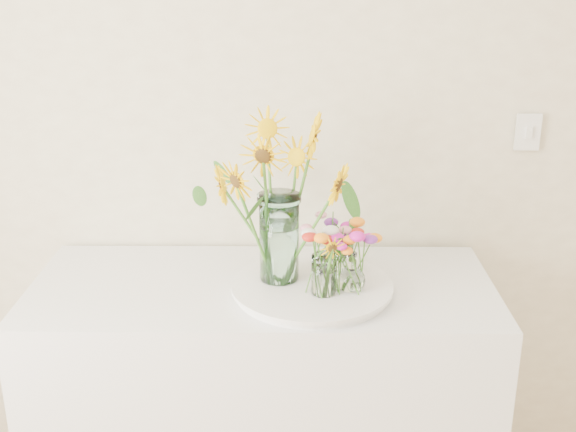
# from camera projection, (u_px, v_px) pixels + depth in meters

# --- Properties ---
(counter) EXTENTS (1.40, 0.60, 0.90)m
(counter) POSITION_uv_depth(u_px,v_px,m) (264.00, 410.00, 2.33)
(counter) COLOR white
(counter) RESTS_ON ground_plane
(tray) EXTENTS (0.45, 0.45, 0.02)m
(tray) POSITION_uv_depth(u_px,v_px,m) (312.00, 289.00, 2.12)
(tray) COLOR white
(tray) RESTS_ON counter
(mason_jar) EXTENTS (0.15, 0.15, 0.27)m
(mason_jar) POSITION_uv_depth(u_px,v_px,m) (279.00, 238.00, 2.10)
(mason_jar) COLOR silver
(mason_jar) RESTS_ON tray
(sunflower_bouquet) EXTENTS (0.82, 0.82, 0.50)m
(sunflower_bouquet) POSITION_uv_depth(u_px,v_px,m) (279.00, 200.00, 2.06)
(sunflower_bouquet) COLOR #F5BE05
(sunflower_bouquet) RESTS_ON tray
(small_vase_a) EXTENTS (0.09, 0.09, 0.12)m
(small_vase_a) POSITION_uv_depth(u_px,v_px,m) (324.00, 275.00, 2.04)
(small_vase_a) COLOR white
(small_vase_a) RESTS_ON tray
(wildflower_posy_a) EXTENTS (0.20, 0.20, 0.21)m
(wildflower_posy_a) POSITION_uv_depth(u_px,v_px,m) (324.00, 261.00, 2.02)
(wildflower_posy_a) COLOR orange
(wildflower_posy_a) RESTS_ON tray
(small_vase_b) EXTENTS (0.08, 0.08, 0.12)m
(small_vase_b) POSITION_uv_depth(u_px,v_px,m) (351.00, 272.00, 2.06)
(small_vase_b) COLOR white
(small_vase_b) RESTS_ON tray
(wildflower_posy_b) EXTENTS (0.21, 0.21, 0.21)m
(wildflower_posy_b) POSITION_uv_depth(u_px,v_px,m) (352.00, 257.00, 2.05)
(wildflower_posy_b) COLOR orange
(wildflower_posy_b) RESTS_ON tray
(small_vase_c) EXTENTS (0.08, 0.08, 0.11)m
(small_vase_c) POSITION_uv_depth(u_px,v_px,m) (342.00, 258.00, 2.16)
(small_vase_c) COLOR white
(small_vase_c) RESTS_ON tray
(wildflower_posy_c) EXTENTS (0.20, 0.20, 0.20)m
(wildflower_posy_c) POSITION_uv_depth(u_px,v_px,m) (343.00, 244.00, 2.15)
(wildflower_posy_c) COLOR orange
(wildflower_posy_c) RESTS_ON tray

